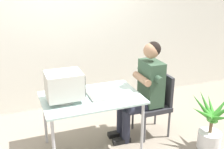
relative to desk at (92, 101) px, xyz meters
name	(u,v)px	position (x,y,z in m)	size (l,w,h in m)	color
ground_plane	(93,147)	(0.00, 0.00, -0.65)	(12.00, 12.00, 0.00)	gray
wall_back	(82,14)	(0.30, 1.40, 0.85)	(8.00, 0.10, 3.00)	silver
desk	(92,101)	(0.00, 0.00, 0.00)	(1.19, 0.78, 0.71)	#B7B7BC
crt_monitor	(64,85)	(-0.32, -0.01, 0.26)	(0.42, 0.33, 0.35)	silver
keyboard	(94,94)	(0.05, 0.04, 0.08)	(0.17, 0.42, 0.03)	silver
office_chair	(156,101)	(0.92, 0.05, -0.18)	(0.43, 0.43, 0.85)	#4C4C51
person_seated	(145,87)	(0.74, 0.05, 0.05)	(0.68, 0.56, 1.31)	#334C38
potted_plant	(211,125)	(1.38, -0.54, -0.33)	(0.61, 0.66, 0.73)	silver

